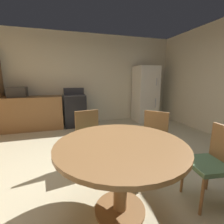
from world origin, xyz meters
name	(u,v)px	position (x,y,z in m)	size (l,w,h in m)	color
ground_plane	(117,176)	(0.00, 0.00, 0.00)	(14.00, 14.00, 0.00)	beige
wall_back	(86,79)	(0.00, 3.14, 1.35)	(5.94, 0.12, 2.70)	beige
kitchen_counter	(25,114)	(-1.70, 2.74, 0.45)	(1.94, 0.60, 0.90)	olive
oven_range	(75,110)	(-0.38, 2.74, 0.47)	(0.60, 0.60, 1.10)	black
refrigerator	(145,94)	(1.86, 2.69, 0.88)	(0.68, 0.68, 1.76)	silver
microwave	(17,92)	(-1.83, 2.74, 1.03)	(0.44, 0.32, 0.26)	#2D2B28
dining_table	(121,157)	(-0.17, -0.58, 0.61)	(1.26, 1.26, 0.76)	olive
chair_east	(214,160)	(0.86, -0.74, 0.50)	(0.46, 0.46, 0.87)	olive
chair_northeast	(153,136)	(0.61, 0.10, 0.50)	(0.56, 0.56, 0.87)	olive
chair_north	(89,135)	(-0.32, 0.44, 0.50)	(0.45, 0.45, 0.87)	olive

